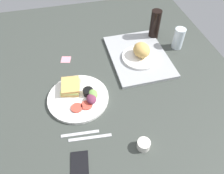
# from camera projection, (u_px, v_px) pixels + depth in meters

# --- Properties ---
(ground_plane) EXTENTS (1.90, 1.50, 0.03)m
(ground_plane) POSITION_uv_depth(u_px,v_px,m) (106.00, 92.00, 1.16)
(ground_plane) COLOR #383D38
(serving_tray) EXTENTS (0.45, 0.34, 0.02)m
(serving_tray) POSITION_uv_depth(u_px,v_px,m) (138.00, 56.00, 1.32)
(serving_tray) COLOR #9EA0A3
(serving_tray) RESTS_ON ground_plane
(bread_plate_near) EXTENTS (0.21, 0.21, 0.09)m
(bread_plate_near) POSITION_uv_depth(u_px,v_px,m) (141.00, 53.00, 1.27)
(bread_plate_near) COLOR white
(bread_plate_near) RESTS_ON serving_tray
(plate_with_salad) EXTENTS (0.31, 0.31, 0.05)m
(plate_with_salad) POSITION_uv_depth(u_px,v_px,m) (79.00, 96.00, 1.10)
(plate_with_salad) COLOR white
(plate_with_salad) RESTS_ON ground_plane
(drinking_glass) EXTENTS (0.07, 0.07, 0.13)m
(drinking_glass) POSITION_uv_depth(u_px,v_px,m) (178.00, 38.00, 1.34)
(drinking_glass) COLOR silver
(drinking_glass) RESTS_ON ground_plane
(soda_bottle) EXTENTS (0.06, 0.06, 0.19)m
(soda_bottle) POSITION_uv_depth(u_px,v_px,m) (155.00, 25.00, 1.38)
(soda_bottle) COLOR black
(soda_bottle) RESTS_ON ground_plane
(espresso_cup) EXTENTS (0.06, 0.06, 0.04)m
(espresso_cup) POSITION_uv_depth(u_px,v_px,m) (144.00, 145.00, 0.92)
(espresso_cup) COLOR silver
(espresso_cup) RESTS_ON ground_plane
(fork) EXTENTS (0.03, 0.17, 0.01)m
(fork) POSITION_uv_depth(u_px,v_px,m) (80.00, 134.00, 0.98)
(fork) COLOR #B7B7BC
(fork) RESTS_ON ground_plane
(knife) EXTENTS (0.03, 0.19, 0.01)m
(knife) POSITION_uv_depth(u_px,v_px,m) (90.00, 137.00, 0.96)
(knife) COLOR #B7B7BC
(knife) RESTS_ON ground_plane
(cell_phone) EXTENTS (0.15, 0.09, 0.01)m
(cell_phone) POSITION_uv_depth(u_px,v_px,m) (80.00, 168.00, 0.87)
(cell_phone) COLOR black
(cell_phone) RESTS_ON ground_plane
(sticky_note) EXTENTS (0.07, 0.07, 0.00)m
(sticky_note) POSITION_uv_depth(u_px,v_px,m) (66.00, 59.00, 1.31)
(sticky_note) COLOR pink
(sticky_note) RESTS_ON ground_plane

